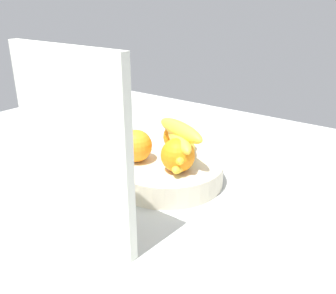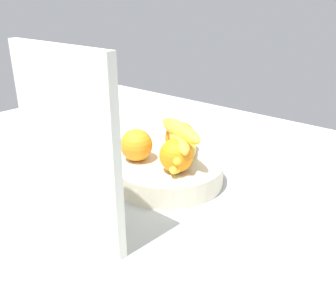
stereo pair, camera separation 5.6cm
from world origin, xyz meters
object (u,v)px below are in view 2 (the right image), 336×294
at_px(banana_bunch, 181,144).
at_px(cutting_board, 68,146).
at_px(fruit_bowl, 168,172).
at_px(orange_front_right, 176,156).
at_px(orange_front_left, 136,145).
at_px(orange_center, 180,137).

bearing_deg(banana_bunch, cutting_board, 82.49).
distance_m(fruit_bowl, orange_front_right, 0.09).
height_order(orange_front_left, orange_center, same).
bearing_deg(banana_bunch, orange_front_left, 26.35).
distance_m(fruit_bowl, orange_front_left, 0.10).
distance_m(orange_front_left, banana_bunch, 0.11).
xyz_separation_m(banana_bunch, cutting_board, (0.04, 0.28, 0.07)).
xyz_separation_m(fruit_bowl, banana_bunch, (-0.03, -0.01, 0.08)).
xyz_separation_m(orange_center, cutting_board, (-0.02, 0.35, 0.09)).
bearing_deg(cutting_board, orange_center, -87.01).
bearing_deg(banana_bunch, orange_front_right, 113.32).
distance_m(orange_front_left, cutting_board, 0.26).
bearing_deg(orange_front_left, orange_center, -112.74).
bearing_deg(orange_center, banana_bunch, 129.44).
bearing_deg(orange_front_right, fruit_bowl, -29.67).
relative_size(orange_front_left, banana_bunch, 0.46).
height_order(fruit_bowl, cutting_board, cutting_board).
height_order(fruit_bowl, orange_front_right, orange_front_right).
bearing_deg(cutting_board, orange_front_left, -74.52).
bearing_deg(cutting_board, orange_front_right, -101.66).
distance_m(orange_front_right, orange_center, 0.12).
height_order(orange_front_right, orange_center, same).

